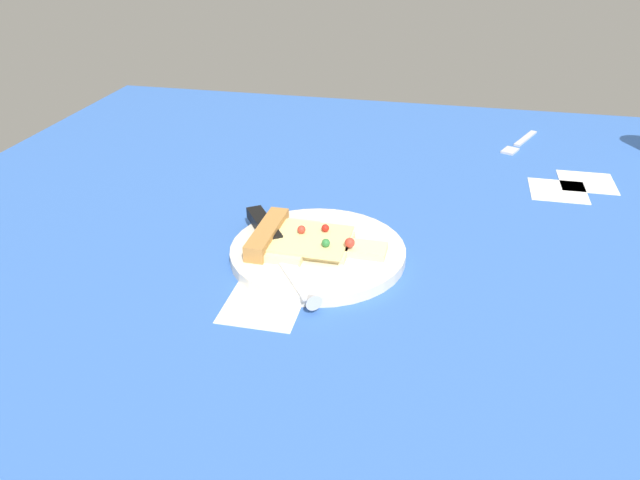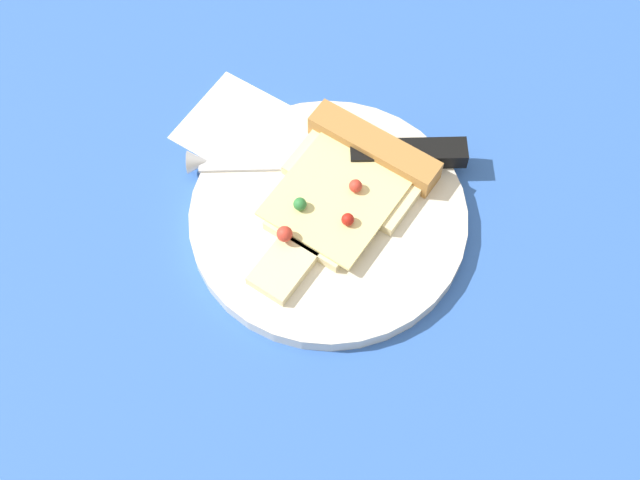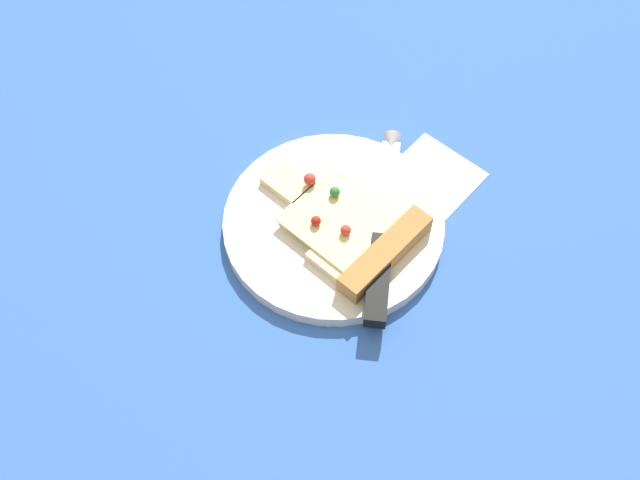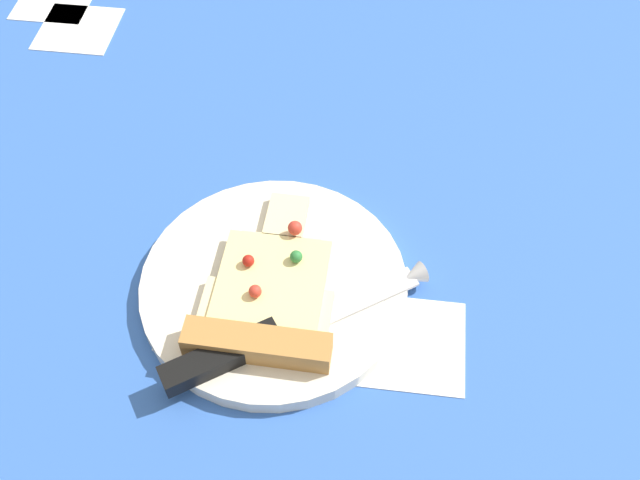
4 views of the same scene
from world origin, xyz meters
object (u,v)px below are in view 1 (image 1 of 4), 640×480
at_px(plate, 318,252).
at_px(knife, 274,242).
at_px(pizza_slice, 299,240).
at_px(fork, 519,142).

bearing_deg(plate, knife, 9.58).
distance_m(plate, pizza_slice, 0.03).
height_order(pizza_slice, knife, pizza_slice).
bearing_deg(pizza_slice, plate, 90.12).
bearing_deg(plate, fork, -119.85).
bearing_deg(fork, pizza_slice, 81.63).
xyz_separation_m(knife, fork, (-0.35, -0.52, -0.02)).
height_order(plate, fork, plate).
bearing_deg(knife, pizza_slice, 163.35).
bearing_deg(knife, plate, 155.18).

